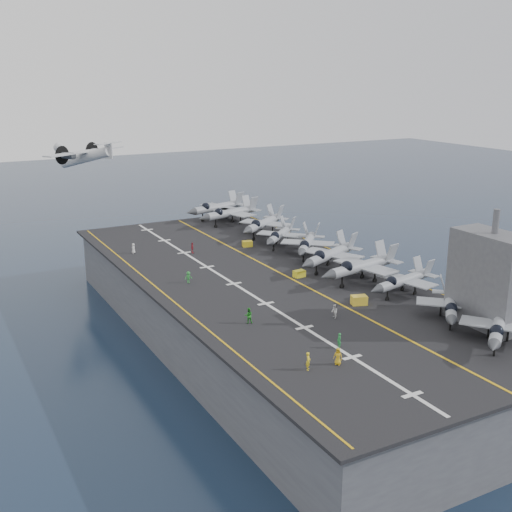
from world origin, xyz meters
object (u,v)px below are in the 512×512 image
island_superstructure (491,268)px  transport_plane (86,157)px  tow_cart_a (359,300)px  fighter_jet_0 (498,325)px

island_superstructure → transport_plane: bearing=107.6°
island_superstructure → tow_cart_a: island_superstructure is taller
island_superstructure → transport_plane: 92.95m
tow_cart_a → transport_plane: (-18.27, 74.86, 12.61)m
fighter_jet_0 → island_superstructure: bearing=54.5°
island_superstructure → fighter_jet_0: size_ratio=0.94×
fighter_jet_0 → tow_cart_a: size_ratio=6.54×
fighter_jet_0 → transport_plane: 97.22m
fighter_jet_0 → transport_plane: size_ratio=0.60×
fighter_jet_0 → transport_plane: (-24.46, 93.45, 10.94)m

